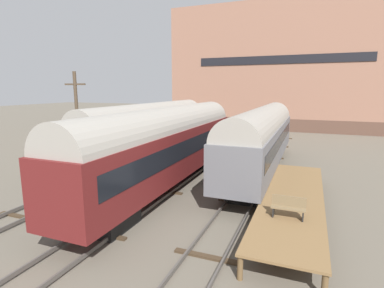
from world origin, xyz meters
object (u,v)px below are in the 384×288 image
Objects in this scene: bench at (288,206)px; person_worker at (82,193)px; train_car_navy at (151,128)px; train_car_grey at (262,136)px; utility_pole at (78,122)px; train_car_maroon at (167,143)px.

person_worker is (-10.12, -1.00, -0.43)m from bench.
train_car_navy is 12.11m from person_worker.
person_worker is (-7.40, -11.03, -1.83)m from train_car_grey.
bench is at bearing -74.86° from train_car_grey.
utility_pole is at bearing 162.86° from bench.
utility_pole is at bearing -157.13° from train_car_grey.
bench reaches higher than person_worker.
train_car_navy is at bearing 126.28° from train_car_maroon.
train_car_grey is 13.72m from utility_pole.
train_car_grey is 2.39× the size of utility_pole.
train_car_navy is at bearing 101.83° from person_worker.
train_car_grey is at bearing -3.90° from train_car_navy.
utility_pole is at bearing 174.60° from train_car_maroon.
train_car_maroon is 8.33m from train_car_navy.
utility_pole is (-15.31, 4.72, 2.48)m from bench.
train_car_maroon reaches higher than person_worker.
utility_pole reaches higher than bench.
bench is at bearing -40.43° from train_car_navy.
bench is (12.57, -10.71, -1.46)m from train_car_navy.
bench is at bearing 5.62° from person_worker.
train_car_maroon reaches higher than bench.
bench is 16.22m from utility_pole.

